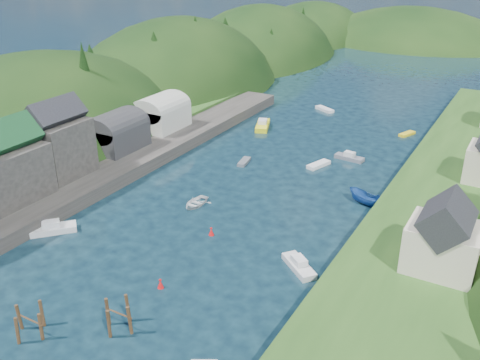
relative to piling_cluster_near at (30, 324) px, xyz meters
The scene contains 13 objects.
ground 54.16m from the piling_cluster_near, 85.71° to the left, with size 600.00×600.00×0.00m, color black.
hillside_left 89.45m from the piling_cluster_near, 117.40° to the left, with size 44.00×245.56×52.00m.
far_hills 178.48m from the piling_cluster_near, 88.30° to the left, with size 103.00×68.00×44.00m.
hill_trees 69.38m from the piling_cluster_near, 86.48° to the left, with size 90.56×151.21×12.64m.
quay_left 31.20m from the piling_cluster_near, 129.74° to the left, with size 12.00×110.00×2.00m, color #2D2B28.
terrace_left_grass 36.08m from the piling_cluster_near, 138.32° to the left, with size 12.00×110.00×2.50m, color #234719.
boat_sheds 48.45m from the piling_cluster_near, 117.04° to the left, with size 7.00×21.00×7.50m.
terrace_right 52.72m from the piling_cluster_near, 56.56° to the left, with size 16.00×120.00×2.40m, color #234719.
piling_cluster_near is the anchor object (origin of this frame).
piling_cluster_far 8.06m from the piling_cluster_near, 34.62° to the left, with size 3.19×2.98×3.64m.
channel_buoy_near 13.13m from the piling_cluster_near, 62.83° to the left, with size 0.70×0.70×1.10m.
channel_buoy_far 24.03m from the piling_cluster_near, 78.57° to the left, with size 0.70×0.70×1.10m.
moored_boats 25.74m from the piling_cluster_near, 83.26° to the left, with size 37.08×90.05×2.09m.
Camera 1 is at (32.11, -28.62, 33.49)m, focal length 40.00 mm.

